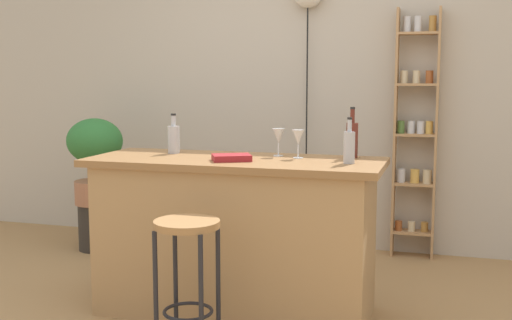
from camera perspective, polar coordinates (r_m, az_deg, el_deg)
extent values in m
cube|color=#BCB2A3|center=(5.22, 3.93, 7.68)|extent=(6.40, 0.10, 2.80)
cube|color=#A87F51|center=(3.76, -1.84, -7.10)|extent=(1.56, 0.61, 0.87)
cube|color=olive|center=(3.67, -1.87, -0.18)|extent=(1.69, 0.66, 0.04)
cylinder|color=black|center=(3.20, -8.93, -11.94)|extent=(0.02, 0.02, 0.65)
cylinder|color=black|center=(3.11, -4.92, -12.46)|extent=(0.02, 0.02, 0.65)
cylinder|color=black|center=(3.40, -7.19, -10.72)|extent=(0.02, 0.02, 0.65)
cylinder|color=black|center=(3.32, -3.39, -11.15)|extent=(0.02, 0.02, 0.65)
torus|color=black|center=(3.29, -6.08, -13.29)|extent=(0.25, 0.25, 0.02)
cylinder|color=#9E7042|center=(3.16, -6.20, -5.70)|extent=(0.33, 0.33, 0.03)
cube|color=tan|center=(4.98, 12.30, 2.26)|extent=(0.02, 0.15, 1.89)
cube|color=tan|center=(4.97, 15.78, 2.14)|extent=(0.02, 0.15, 1.89)
cube|color=tan|center=(5.10, 13.77, -6.27)|extent=(0.28, 0.15, 0.02)
cylinder|color=#994C23|center=(5.08, 12.60, -5.73)|extent=(0.05, 0.05, 0.07)
cylinder|color=beige|center=(5.08, 13.70, -5.77)|extent=(0.05, 0.05, 0.07)
cylinder|color=#AD7A38|center=(5.09, 14.81, -5.78)|extent=(0.05, 0.05, 0.07)
cube|color=tan|center=(5.02, 13.90, -2.08)|extent=(0.28, 0.15, 0.02)
cylinder|color=silver|center=(5.02, 12.81, -1.34)|extent=(0.07, 0.07, 0.10)
cylinder|color=gold|center=(5.01, 13.99, -1.40)|extent=(0.07, 0.07, 0.10)
cylinder|color=beige|center=(5.00, 15.04, -1.45)|extent=(0.07, 0.07, 0.10)
cube|color=tan|center=(4.98, 14.04, 2.20)|extent=(0.28, 0.15, 0.02)
cylinder|color=#4C7033|center=(4.97, 12.80, 2.89)|extent=(0.05, 0.05, 0.10)
cylinder|color=silver|center=(4.98, 13.67, 2.87)|extent=(0.05, 0.05, 0.10)
cylinder|color=silver|center=(4.97, 14.49, 2.83)|extent=(0.05, 0.05, 0.10)
cylinder|color=gold|center=(4.97, 15.20, 2.82)|extent=(0.05, 0.05, 0.10)
cube|color=tan|center=(4.96, 14.18, 6.55)|extent=(0.28, 0.15, 0.02)
cylinder|color=beige|center=(4.96, 13.08, 7.23)|extent=(0.05, 0.05, 0.10)
cylinder|color=beige|center=(4.96, 14.12, 7.20)|extent=(0.05, 0.05, 0.10)
cylinder|color=#994C23|center=(4.95, 15.22, 7.17)|extent=(0.05, 0.05, 0.10)
cube|color=tan|center=(4.97, 14.32, 10.90)|extent=(0.28, 0.15, 0.02)
cylinder|color=silver|center=(4.98, 13.34, 11.70)|extent=(0.05, 0.05, 0.12)
cylinder|color=silver|center=(4.96, 14.26, 11.68)|extent=(0.05, 0.05, 0.12)
cylinder|color=#AD7A38|center=(4.97, 15.49, 11.63)|extent=(0.05, 0.05, 0.12)
cylinder|color=#2D2823|center=(5.30, -13.96, -5.77)|extent=(0.30, 0.30, 0.37)
cylinder|color=#A86B4C|center=(5.24, -14.06, -2.80)|extent=(0.34, 0.34, 0.19)
cylinder|color=brown|center=(5.22, -14.12, -0.93)|extent=(0.03, 0.03, 0.16)
ellipsoid|color=#2D7033|center=(5.19, -14.20, 1.66)|extent=(0.45, 0.40, 0.36)
cylinder|color=#5B2319|center=(3.72, 8.56, 1.75)|extent=(0.07, 0.07, 0.20)
cylinder|color=#5B2319|center=(3.71, 8.61, 3.91)|extent=(0.03, 0.03, 0.08)
cylinder|color=black|center=(3.71, 8.62, 4.61)|extent=(0.03, 0.03, 0.01)
cylinder|color=#B2B2B7|center=(3.94, -7.36, 1.81)|extent=(0.07, 0.07, 0.17)
cylinder|color=#B2B2B7|center=(3.93, -7.39, 3.49)|extent=(0.03, 0.03, 0.06)
cylinder|color=black|center=(3.93, -7.40, 4.05)|extent=(0.03, 0.03, 0.01)
cylinder|color=#B2B2B7|center=(3.48, 8.31, 1.10)|extent=(0.06, 0.06, 0.17)
cylinder|color=#B2B2B7|center=(3.47, 8.35, 3.06)|extent=(0.02, 0.02, 0.07)
cylinder|color=black|center=(3.47, 8.36, 3.70)|extent=(0.03, 0.03, 0.01)
cylinder|color=silver|center=(3.77, 2.01, 0.38)|extent=(0.06, 0.06, 0.00)
cylinder|color=silver|center=(3.77, 2.01, 0.98)|extent=(0.01, 0.01, 0.07)
cone|color=silver|center=(3.76, 2.01, 2.19)|extent=(0.07, 0.07, 0.08)
cylinder|color=silver|center=(3.69, 3.78, 0.20)|extent=(0.06, 0.06, 0.00)
cylinder|color=silver|center=(3.68, 3.78, 0.81)|extent=(0.01, 0.01, 0.07)
cone|color=silver|center=(3.67, 3.79, 2.04)|extent=(0.07, 0.07, 0.08)
cube|color=maroon|center=(3.57, -2.20, 0.21)|extent=(0.26, 0.23, 0.03)
cylinder|color=black|center=(5.11, 4.53, 3.35)|extent=(0.01, 0.01, 2.03)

